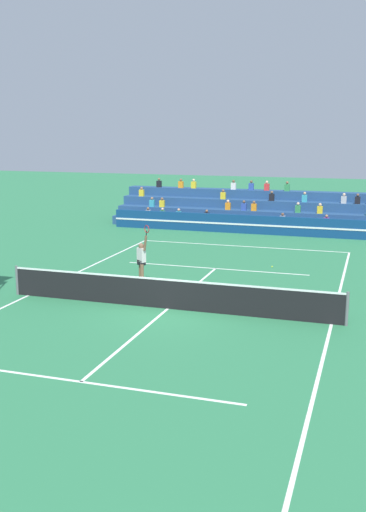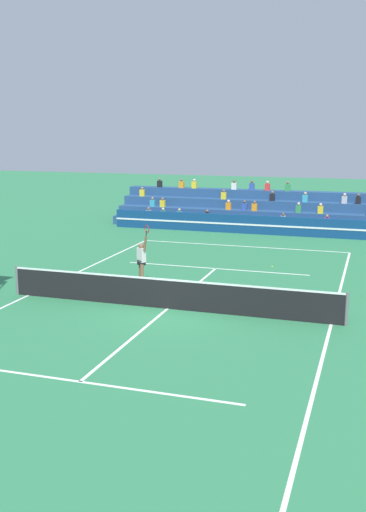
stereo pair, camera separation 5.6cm
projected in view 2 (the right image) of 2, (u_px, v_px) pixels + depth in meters
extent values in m
plane|color=#2D7A4C|center=(168.00, 309.00, 20.61)|extent=(120.00, 120.00, 0.00)
cube|color=white|center=(242.00, 246.00, 31.68)|extent=(11.00, 0.10, 0.01)
cube|color=white|center=(28.00, 295.00, 22.27)|extent=(0.10, 23.80, 0.01)
cube|color=white|center=(331.00, 324.00, 18.94)|extent=(0.10, 23.80, 0.01)
cube|color=white|center=(80.00, 382.00, 14.63)|extent=(8.25, 0.10, 0.01)
cube|color=white|center=(216.00, 268.00, 26.59)|extent=(8.25, 0.10, 0.01)
cube|color=white|center=(168.00, 309.00, 20.61)|extent=(0.10, 12.85, 0.01)
cylinder|color=slate|center=(17.00, 280.00, 22.29)|extent=(0.10, 0.10, 1.10)
cylinder|color=slate|center=(347.00, 309.00, 18.69)|extent=(0.10, 0.10, 1.10)
cube|color=black|center=(167.00, 295.00, 20.50)|extent=(11.90, 0.02, 1.00)
cube|color=white|center=(167.00, 280.00, 20.39)|extent=(11.90, 0.04, 0.06)
cube|color=navy|center=(257.00, 225.00, 35.31)|extent=(18.00, 0.24, 1.10)
cube|color=white|center=(257.00, 225.00, 35.19)|extent=(18.00, 0.02, 0.10)
cube|color=navy|center=(261.00, 226.00, 36.55)|extent=(19.37, 0.95, 0.55)
cube|color=#338C4C|center=(163.00, 214.00, 38.20)|extent=(0.32, 0.22, 0.44)
sphere|color=beige|center=(163.00, 209.00, 38.14)|extent=(0.18, 0.18, 0.18)
cube|color=teal|center=(179.00, 215.00, 37.87)|extent=(0.32, 0.22, 0.44)
sphere|color=tan|center=(179.00, 210.00, 37.80)|extent=(0.18, 0.18, 0.18)
cube|color=#B2B2B7|center=(149.00, 213.00, 38.50)|extent=(0.32, 0.22, 0.44)
sphere|color=brown|center=(149.00, 209.00, 38.44)|extent=(0.18, 0.18, 0.18)
cube|color=#B2B2B7|center=(283.00, 220.00, 35.89)|extent=(0.32, 0.22, 0.44)
sphere|color=brown|center=(283.00, 214.00, 35.82)|extent=(0.18, 0.18, 0.18)
cube|color=purple|center=(327.00, 222.00, 35.11)|extent=(0.32, 0.22, 0.44)
sphere|color=#9E7051|center=(327.00, 216.00, 35.04)|extent=(0.18, 0.18, 0.18)
cube|color=black|center=(207.00, 216.00, 37.32)|extent=(0.32, 0.22, 0.44)
sphere|color=brown|center=(207.00, 211.00, 37.25)|extent=(0.18, 0.18, 0.18)
cube|color=navy|center=(264.00, 220.00, 37.38)|extent=(19.37, 0.95, 1.10)
cube|color=yellow|center=(320.00, 210.00, 36.02)|extent=(0.32, 0.22, 0.44)
sphere|color=beige|center=(321.00, 205.00, 35.96)|extent=(0.18, 0.18, 0.18)
cube|color=#2D4CA5|center=(244.00, 207.00, 37.44)|extent=(0.32, 0.22, 0.44)
sphere|color=brown|center=(245.00, 202.00, 37.37)|extent=(0.18, 0.18, 0.18)
cube|color=teal|center=(153.00, 203.00, 39.30)|extent=(0.32, 0.22, 0.44)
sphere|color=#9E7051|center=(153.00, 198.00, 39.23)|extent=(0.18, 0.18, 0.18)
cube|color=orange|center=(228.00, 206.00, 37.75)|extent=(0.32, 0.22, 0.44)
sphere|color=beige|center=(229.00, 201.00, 37.68)|extent=(0.18, 0.18, 0.18)
cube|color=orange|center=(254.00, 207.00, 37.24)|extent=(0.32, 0.22, 0.44)
sphere|color=brown|center=(255.00, 202.00, 37.18)|extent=(0.18, 0.18, 0.18)
cube|color=yellow|center=(163.00, 204.00, 39.09)|extent=(0.32, 0.22, 0.44)
sphere|color=brown|center=(163.00, 199.00, 39.02)|extent=(0.18, 0.18, 0.18)
cube|color=#338C4C|center=(298.00, 209.00, 36.42)|extent=(0.32, 0.22, 0.44)
sphere|color=beige|center=(299.00, 204.00, 36.36)|extent=(0.18, 0.18, 0.18)
cube|color=navy|center=(267.00, 213.00, 38.21)|extent=(19.37, 0.95, 1.65)
cube|color=yellow|center=(224.00, 196.00, 38.69)|extent=(0.32, 0.22, 0.44)
sphere|color=brown|center=(224.00, 191.00, 38.62)|extent=(0.18, 0.18, 0.18)
cube|color=#B2B2B7|center=(344.00, 200.00, 36.40)|extent=(0.32, 0.22, 0.44)
sphere|color=beige|center=(345.00, 195.00, 36.33)|extent=(0.18, 0.18, 0.18)
cube|color=yellow|center=(142.00, 193.00, 40.40)|extent=(0.32, 0.22, 0.44)
sphere|color=#9E7051|center=(142.00, 188.00, 40.34)|extent=(0.18, 0.18, 0.18)
cube|color=black|center=(358.00, 200.00, 36.15)|extent=(0.32, 0.22, 0.44)
sphere|color=brown|center=(358.00, 195.00, 36.09)|extent=(0.18, 0.18, 0.18)
cube|color=black|center=(272.00, 197.00, 37.73)|extent=(0.32, 0.22, 0.44)
sphere|color=brown|center=(272.00, 192.00, 37.67)|extent=(0.18, 0.18, 0.18)
cube|color=teal|center=(305.00, 199.00, 37.11)|extent=(0.32, 0.22, 0.44)
sphere|color=tan|center=(305.00, 193.00, 37.05)|extent=(0.18, 0.18, 0.18)
cube|color=navy|center=(270.00, 207.00, 39.04)|extent=(19.37, 0.95, 2.20)
cube|color=#2D4CA5|center=(252.00, 187.00, 38.96)|extent=(0.32, 0.22, 0.44)
sphere|color=brown|center=(252.00, 182.00, 38.90)|extent=(0.18, 0.18, 0.18)
cube|color=yellow|center=(194.00, 185.00, 40.15)|extent=(0.32, 0.22, 0.44)
sphere|color=beige|center=(194.00, 180.00, 40.08)|extent=(0.18, 0.18, 0.18)
cube|color=#338C4C|center=(288.00, 188.00, 38.26)|extent=(0.32, 0.22, 0.44)
sphere|color=brown|center=(288.00, 183.00, 38.19)|extent=(0.18, 0.18, 0.18)
cube|color=silver|center=(234.00, 186.00, 39.32)|extent=(0.32, 0.22, 0.44)
sphere|color=brown|center=(234.00, 181.00, 39.25)|extent=(0.18, 0.18, 0.18)
cube|color=black|center=(160.00, 184.00, 40.90)|extent=(0.32, 0.22, 0.44)
sphere|color=brown|center=(160.00, 179.00, 40.83)|extent=(0.18, 0.18, 0.18)
cube|color=orange|center=(181.00, 185.00, 40.42)|extent=(0.32, 0.22, 0.44)
sphere|color=brown|center=(181.00, 180.00, 40.36)|extent=(0.18, 0.18, 0.18)
cube|color=red|center=(267.00, 187.00, 38.65)|extent=(0.32, 0.22, 0.44)
sphere|color=beige|center=(268.00, 182.00, 38.59)|extent=(0.18, 0.18, 0.18)
cylinder|color=brown|center=(141.00, 274.00, 23.68)|extent=(0.14, 0.14, 0.90)
cylinder|color=brown|center=(142.00, 275.00, 23.46)|extent=(0.14, 0.14, 0.90)
cube|color=black|center=(141.00, 262.00, 23.49)|extent=(0.38, 0.34, 0.20)
cube|color=silver|center=(141.00, 255.00, 23.43)|extent=(0.41, 0.37, 0.56)
sphere|color=brown|center=(141.00, 246.00, 23.36)|extent=(0.22, 0.22, 0.22)
cube|color=white|center=(142.00, 284.00, 23.79)|extent=(0.24, 0.28, 0.09)
cube|color=white|center=(143.00, 285.00, 23.57)|extent=(0.24, 0.28, 0.09)
cylinder|color=brown|center=(138.00, 255.00, 23.63)|extent=(0.09, 0.09, 0.56)
cylinder|color=brown|center=(145.00, 243.00, 23.11)|extent=(0.22, 0.19, 0.61)
cylinder|color=black|center=(146.00, 233.00, 22.97)|extent=(0.08, 0.07, 0.22)
torus|color=#B21E1E|center=(147.00, 229.00, 22.90)|extent=(0.32, 0.22, 0.36)
sphere|color=#C6DB33|center=(272.00, 267.00, 26.78)|extent=(0.07, 0.07, 0.07)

